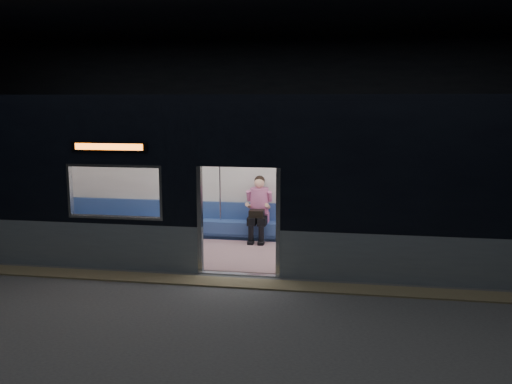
# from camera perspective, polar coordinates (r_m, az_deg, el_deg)

# --- Properties ---
(station_floor) EXTENTS (24.00, 14.00, 0.01)m
(station_floor) POSITION_cam_1_polar(r_m,az_deg,el_deg) (9.35, -3.06, -10.73)
(station_floor) COLOR #47494C
(station_floor) RESTS_ON ground
(station_envelope) EXTENTS (24.00, 14.00, 5.00)m
(station_envelope) POSITION_cam_1_polar(r_m,az_deg,el_deg) (8.77, -3.28, 12.34)
(station_envelope) COLOR black
(station_envelope) RESTS_ON station_floor
(tactile_strip) EXTENTS (22.80, 0.50, 0.03)m
(tactile_strip) POSITION_cam_1_polar(r_m,az_deg,el_deg) (9.85, -2.37, -9.52)
(tactile_strip) COLOR #8C7F59
(tactile_strip) RESTS_ON station_floor
(metro_car) EXTENTS (18.00, 3.04, 3.35)m
(metro_car) POSITION_cam_1_polar(r_m,az_deg,el_deg) (11.35, -0.41, 2.55)
(metro_car) COLOR gray
(metro_car) RESTS_ON station_floor
(passenger) EXTENTS (0.49, 0.79, 1.49)m
(passenger) POSITION_cam_1_polar(r_m,az_deg,el_deg) (12.49, 0.31, -1.42)
(passenger) COLOR black
(passenger) RESTS_ON metro_car
(handbag) EXTENTS (0.40, 0.38, 0.16)m
(handbag) POSITION_cam_1_polar(r_m,az_deg,el_deg) (12.27, 0.08, -2.28)
(handbag) COLOR black
(handbag) RESTS_ON passenger
(transit_map) EXTENTS (1.05, 0.03, 0.68)m
(transit_map) POSITION_cam_1_polar(r_m,az_deg,el_deg) (12.60, 14.89, 1.32)
(transit_map) COLOR white
(transit_map) RESTS_ON metro_car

